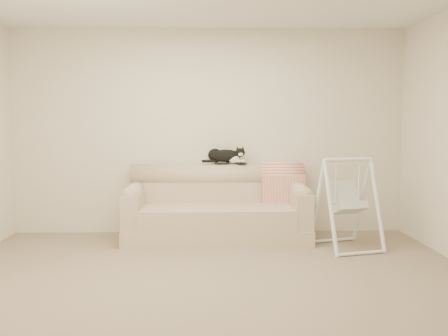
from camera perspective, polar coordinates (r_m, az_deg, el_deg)
name	(u,v)px	position (r m, az deg, el deg)	size (l,w,h in m)	color
ground_plane	(210,279)	(4.63, -1.63, -12.54)	(5.00, 5.00, 0.00)	#7D6C58
room_shell	(209,109)	(4.41, -1.68, 6.72)	(5.04, 4.04, 2.60)	beige
sofa	(217,210)	(6.12, -0.82, -4.83)	(2.20, 0.93, 0.90)	tan
remote_a	(222,163)	(6.27, -0.24, 0.57)	(0.18, 0.05, 0.03)	black
remote_b	(240,163)	(6.28, 1.86, 0.55)	(0.17, 0.12, 0.02)	black
tuxedo_cat	(225,156)	(6.29, 0.15, 1.42)	(0.55, 0.23, 0.22)	black
throw_blanket	(282,177)	(6.36, 6.64, -1.08)	(0.53, 0.38, 0.58)	#E6543D
baby_swing	(347,203)	(5.77, 13.83, -3.92)	(0.78, 0.81, 1.03)	white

